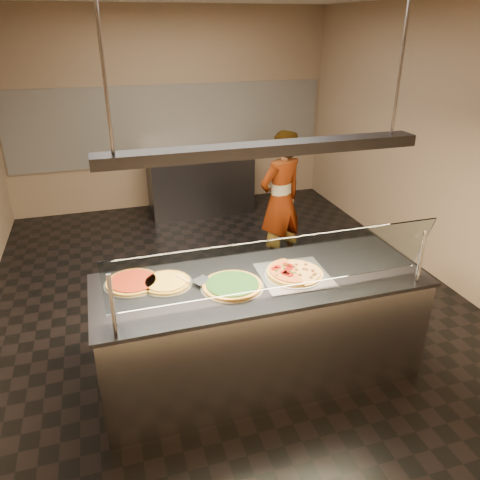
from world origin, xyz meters
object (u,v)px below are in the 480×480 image
object	(u,v)px
serving_counter	(260,328)
half_pizza_pepperoni	(282,273)
sneeze_guard	(279,265)
half_pizza_sausage	(307,270)
pizza_cheese	(166,282)
pizza_tomato	(133,281)
heat_lamp_housing	(264,149)
prep_table	(200,182)
pizza_spinach	(232,285)
perforated_tray	(294,275)
worker	(281,201)
pizza_spatula	(191,279)

from	to	relation	value
serving_counter	half_pizza_pepperoni	xyz separation A→B (m)	(0.16, -0.02, 0.50)
sneeze_guard	half_pizza_sausage	xyz separation A→B (m)	(0.37, 0.32, -0.27)
pizza_cheese	pizza_tomato	distance (m)	0.26
serving_counter	half_pizza_sausage	xyz separation A→B (m)	(0.37, -0.02, 0.49)
pizza_tomato	heat_lamp_housing	xyz separation A→B (m)	(0.96, -0.23, 1.01)
half_pizza_pepperoni	prep_table	size ratio (longest dim) A/B	0.28
sneeze_guard	pizza_spinach	distance (m)	0.48
half_pizza_pepperoni	pizza_cheese	size ratio (longest dim) A/B	1.13
serving_counter	perforated_tray	xyz separation A→B (m)	(0.27, -0.02, 0.47)
pizza_spinach	pizza_tomato	size ratio (longest dim) A/B	1.11
sneeze_guard	pizza_spinach	world-z (taller)	sneeze_guard
serving_counter	heat_lamp_housing	size ratio (longest dim) A/B	1.12
pizza_spinach	prep_table	distance (m)	4.07
half_pizza_pepperoni	pizza_tomato	bearing A→B (deg)	167.49
sneeze_guard	half_pizza_sausage	size ratio (longest dim) A/B	5.23
worker	half_pizza_pepperoni	bearing A→B (deg)	47.39
half_pizza_sausage	pizza_spatula	world-z (taller)	half_pizza_sausage
serving_counter	heat_lamp_housing	world-z (taller)	heat_lamp_housing
pizza_spinach	heat_lamp_housing	distance (m)	1.04
sneeze_guard	pizza_spatula	size ratio (longest dim) A/B	8.95
serving_counter	perforated_tray	bearing A→B (deg)	-4.83
sneeze_guard	pizza_tomato	size ratio (longest dim) A/B	5.38
pizza_tomato	worker	world-z (taller)	worker
heat_lamp_housing	sneeze_guard	bearing A→B (deg)	-90.00
sneeze_guard	perforated_tray	world-z (taller)	sneeze_guard
perforated_tray	prep_table	bearing A→B (deg)	88.23
worker	sneeze_guard	bearing A→B (deg)	46.62
pizza_cheese	worker	distance (m)	2.35
sneeze_guard	perforated_tray	distance (m)	0.51
serving_counter	worker	size ratio (longest dim) A/B	1.56
serving_counter	sneeze_guard	bearing A→B (deg)	-90.00
pizza_spatula	prep_table	world-z (taller)	pizza_spatula
pizza_spinach	pizza_tomato	distance (m)	0.76
sneeze_guard	half_pizza_sausage	distance (m)	0.56
perforated_tray	pizza_tomato	distance (m)	1.25
worker	heat_lamp_housing	world-z (taller)	heat_lamp_housing
pizza_cheese	prep_table	distance (m)	3.98
sneeze_guard	half_pizza_pepperoni	size ratio (longest dim) A/B	5.23
pizza_tomato	worker	distance (m)	2.47
pizza_spinach	sneeze_guard	bearing A→B (deg)	-49.76
sneeze_guard	perforated_tray	bearing A→B (deg)	50.22
prep_table	half_pizza_pepperoni	bearing A→B (deg)	-93.29
half_pizza_sausage	worker	size ratio (longest dim) A/B	0.27
perforated_tray	pizza_spinach	xyz separation A→B (m)	(-0.52, -0.03, 0.01)
pizza_spinach	pizza_cheese	bearing A→B (deg)	157.14
half_pizza_sausage	pizza_tomato	bearing A→B (deg)	169.35
pizza_cheese	pizza_spatula	xyz separation A→B (m)	(0.18, -0.04, 0.01)
prep_table	sneeze_guard	bearing A→B (deg)	-95.19
half_pizza_sausage	pizza_spatula	size ratio (longest dim) A/B	1.71
serving_counter	half_pizza_sausage	bearing A→B (deg)	-3.57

